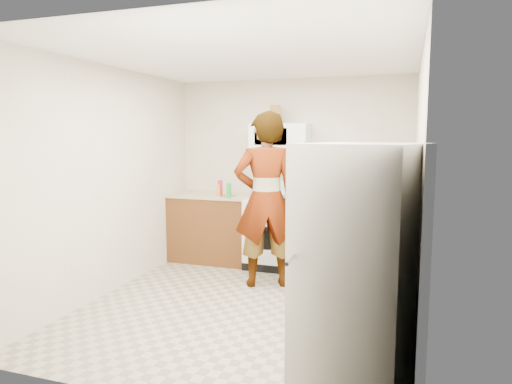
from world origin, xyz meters
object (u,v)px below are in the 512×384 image
at_px(microwave, 280,139).
at_px(saucepan, 268,190).
at_px(gas_range, 277,231).
at_px(kettle, 353,190).
at_px(person, 266,200).
at_px(fridge, 360,276).

bearing_deg(microwave, saucepan, 174.57).
bearing_deg(microwave, gas_range, -90.00).
height_order(gas_range, kettle, kettle).
height_order(kettle, saucepan, kettle).
bearing_deg(person, microwave, -107.95).
distance_m(kettle, saucepan, 1.13).
height_order(gas_range, person, person).
distance_m(microwave, fridge, 3.37).
relative_size(fridge, saucepan, 7.60).
relative_size(kettle, saucepan, 0.90).
height_order(person, kettle, person).
bearing_deg(kettle, fridge, -68.35).
relative_size(gas_range, fridge, 0.66).
height_order(gas_range, saucepan, gas_range).
bearing_deg(fridge, microwave, 130.90).
distance_m(gas_range, person, 0.95).
distance_m(gas_range, fridge, 3.17).
relative_size(person, kettle, 10.01).
distance_m(gas_range, kettle, 1.13).
distance_m(person, fridge, 2.42).
bearing_deg(gas_range, saucepan, 139.64).
xyz_separation_m(kettle, saucepan, (-1.13, -0.09, -0.02)).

